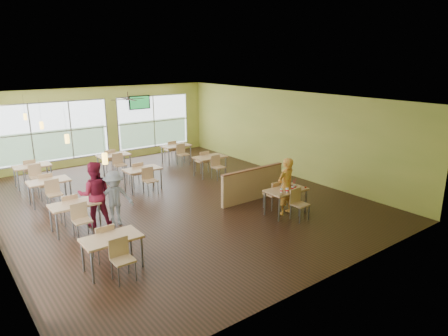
{
  "coord_description": "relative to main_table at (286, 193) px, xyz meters",
  "views": [
    {
      "loc": [
        -5.94,
        -10.56,
        4.4
      ],
      "look_at": [
        1.18,
        -1.14,
        1.1
      ],
      "focal_mm": 32.0,
      "sensor_mm": 36.0,
      "label": 1
    }
  ],
  "objects": [
    {
      "name": "patron_maroon",
      "position": [
        -4.65,
        2.51,
        0.25
      ],
      "size": [
        1.04,
        0.92,
        1.77
      ],
      "primitive_type": "imported",
      "rotation": [
        0.0,
        0.0,
        2.79
      ],
      "color": "maroon",
      "rests_on": "floor"
    },
    {
      "name": "room",
      "position": [
        -2.0,
        3.0,
        0.97
      ],
      "size": [
        12.0,
        12.04,
        3.2
      ],
      "color": "black",
      "rests_on": "ground"
    },
    {
      "name": "dining_tables",
      "position": [
        -3.05,
        4.71,
        -0.0
      ],
      "size": [
        6.92,
        8.72,
        0.87
      ],
      "color": "tan",
      "rests_on": "floor"
    },
    {
      "name": "pendant_lights",
      "position": [
        -5.2,
        3.68,
        1.82
      ],
      "size": [
        0.11,
        7.31,
        0.86
      ],
      "color": "#2D2119",
      "rests_on": "ceiling"
    },
    {
      "name": "window_bays",
      "position": [
        -4.65,
        6.08,
        0.85
      ],
      "size": [
        9.24,
        10.24,
        2.38
      ],
      "color": "white",
      "rests_on": "room"
    },
    {
      "name": "ketchup_cup",
      "position": [
        0.55,
        -0.24,
        0.13
      ],
      "size": [
        0.06,
        0.06,
        0.03
      ],
      "primitive_type": "cylinder",
      "color": "#A71906",
      "rests_on": "main_table"
    },
    {
      "name": "ceiling_fan",
      "position": [
        -2.0,
        6.0,
        2.32
      ],
      "size": [
        1.25,
        1.25,
        0.29
      ],
      "color": "#2D2119",
      "rests_on": "ceiling"
    },
    {
      "name": "patron_grey",
      "position": [
        -4.21,
        2.22,
        0.12
      ],
      "size": [
        1.06,
        0.72,
        1.5
      ],
      "primitive_type": "imported",
      "rotation": [
        0.0,
        0.0,
        -0.17
      ],
      "color": "slate",
      "rests_on": "floor"
    },
    {
      "name": "cup_blue",
      "position": [
        -0.31,
        -0.12,
        0.18
      ],
      "size": [
        0.08,
        0.08,
        0.31
      ],
      "color": "white",
      "rests_on": "main_table"
    },
    {
      "name": "wrapper_mid",
      "position": [
        0.07,
        0.2,
        0.15
      ],
      "size": [
        0.25,
        0.23,
        0.06
      ],
      "primitive_type": "ellipsoid",
      "rotation": [
        0.0,
        0.0,
        -0.11
      ],
      "color": "#99764A",
      "rests_on": "main_table"
    },
    {
      "name": "cup_red_far",
      "position": [
        0.23,
        -0.12,
        0.19
      ],
      "size": [
        0.09,
        0.09,
        0.33
      ],
      "color": "white",
      "rests_on": "main_table"
    },
    {
      "name": "wrapper_right",
      "position": [
        0.19,
        -0.3,
        0.14
      ],
      "size": [
        0.16,
        0.15,
        0.04
      ],
      "primitive_type": "ellipsoid",
      "rotation": [
        0.0,
        0.0,
        -0.07
      ],
      "color": "#99764A",
      "rests_on": "main_table"
    },
    {
      "name": "half_wall_divider",
      "position": [
        0.0,
        1.45,
        -0.11
      ],
      "size": [
        2.4,
        0.14,
        1.04
      ],
      "color": "tan",
      "rests_on": "floor"
    },
    {
      "name": "cup_red_near",
      "position": [
        0.08,
        -0.19,
        0.19
      ],
      "size": [
        0.09,
        0.09,
        0.34
      ],
      "color": "white",
      "rests_on": "main_table"
    },
    {
      "name": "man_plaid",
      "position": [
        0.0,
        0.02,
        0.2
      ],
      "size": [
        0.64,
        0.46,
        1.67
      ],
      "primitive_type": "imported",
      "rotation": [
        0.0,
        0.0,
        3.24
      ],
      "color": "#D75917",
      "rests_on": "floor"
    },
    {
      "name": "wrapper_left",
      "position": [
        -0.46,
        -0.25,
        0.14
      ],
      "size": [
        0.16,
        0.15,
        0.04
      ],
      "primitive_type": "ellipsoid",
      "rotation": [
        0.0,
        0.0,
        -0.13
      ],
      "color": "#99764A",
      "rests_on": "main_table"
    },
    {
      "name": "cup_yellow",
      "position": [
        -0.18,
        -0.22,
        0.19
      ],
      "size": [
        0.1,
        0.1,
        0.34
      ],
      "color": "white",
      "rests_on": "main_table"
    },
    {
      "name": "food_basket",
      "position": [
        0.38,
        0.09,
        0.15
      ],
      "size": [
        0.22,
        0.22,
        0.05
      ],
      "color": "black",
      "rests_on": "main_table"
    },
    {
      "name": "tv_backwall",
      "position": [
        -0.2,
        8.9,
        1.82
      ],
      "size": [
        1.0,
        0.07,
        0.6
      ],
      "color": "black",
      "rests_on": "wall_back"
    },
    {
      "name": "main_table",
      "position": [
        0.0,
        0.0,
        0.0
      ],
      "size": [
        1.22,
        1.52,
        0.87
      ],
      "color": "tan",
      "rests_on": "floor"
    }
  ]
}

